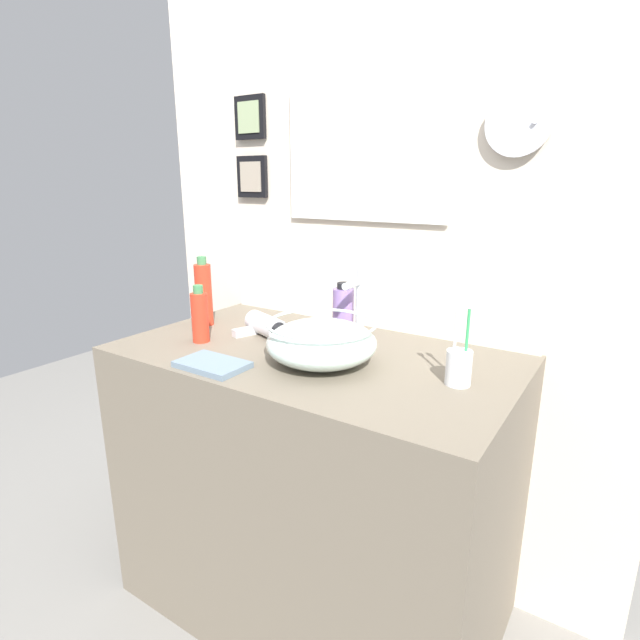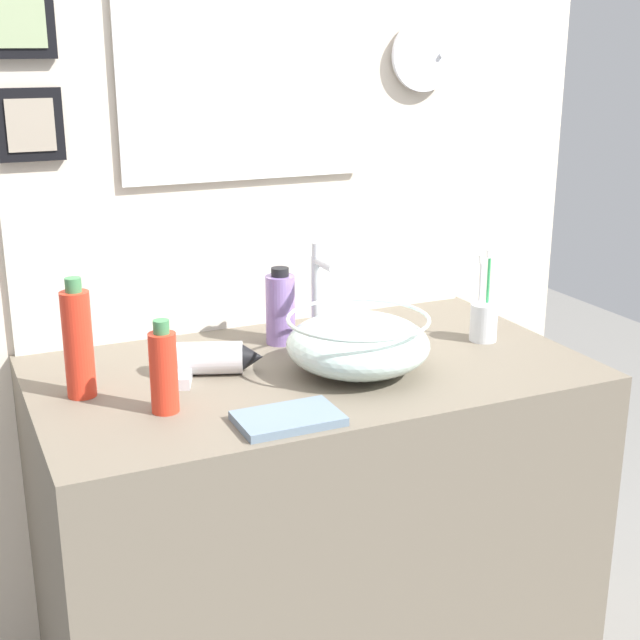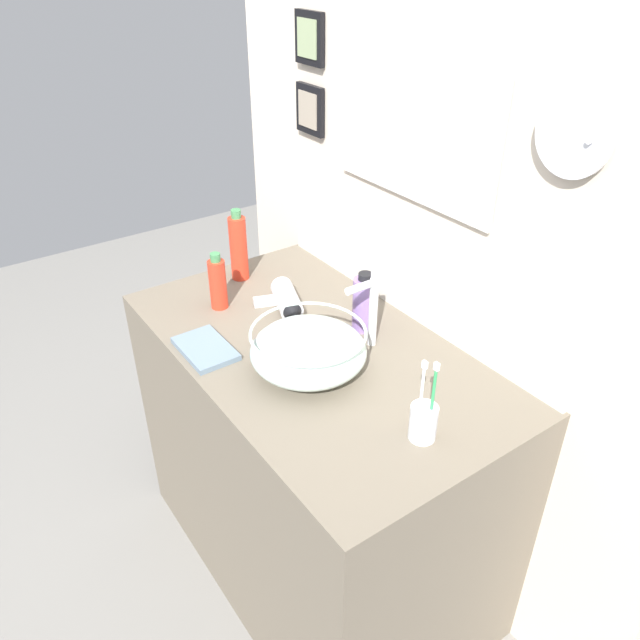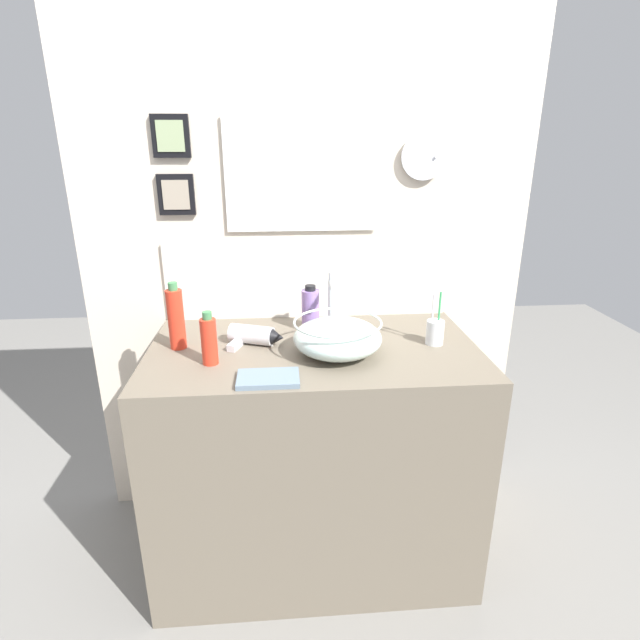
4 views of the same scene
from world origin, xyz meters
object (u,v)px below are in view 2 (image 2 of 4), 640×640
at_px(faucet, 318,288).
at_px(hand_towel, 288,418).
at_px(spray_bottle, 164,371).
at_px(hair_drier, 211,359).
at_px(soap_dispenser, 78,343).
at_px(lotion_bottle, 279,308).
at_px(glass_bowl_sink, 358,343).
at_px(toothbrush_cup, 484,321).

distance_m(faucet, hand_towel, 0.47).
height_order(spray_bottle, hand_towel, spray_bottle).
distance_m(hair_drier, soap_dispenser, 0.28).
bearing_deg(hand_towel, lotion_bottle, 70.38).
xyz_separation_m(glass_bowl_sink, spray_bottle, (-0.42, -0.04, 0.02)).
distance_m(faucet, soap_dispenser, 0.56).
relative_size(hair_drier, toothbrush_cup, 0.99).
distance_m(toothbrush_cup, spray_bottle, 0.79).
height_order(faucet, soap_dispenser, soap_dispenser).
relative_size(faucet, soap_dispenser, 0.99).
relative_size(toothbrush_cup, spray_bottle, 1.18).
bearing_deg(faucet, glass_bowl_sink, -90.00).
bearing_deg(hand_towel, toothbrush_cup, 22.82).
bearing_deg(hair_drier, spray_bottle, -131.89).
relative_size(toothbrush_cup, hand_towel, 1.12).
distance_m(hair_drier, toothbrush_cup, 0.65).
distance_m(faucet, hair_drier, 0.31).
height_order(faucet, toothbrush_cup, faucet).
bearing_deg(lotion_bottle, hand_towel, -109.62).
xyz_separation_m(soap_dispenser, spray_bottle, (0.13, -0.14, -0.03)).
height_order(soap_dispenser, hand_towel, soap_dispenser).
bearing_deg(faucet, lotion_bottle, 152.79).
xyz_separation_m(glass_bowl_sink, hand_towel, (-0.23, -0.18, -0.06)).
height_order(faucet, spray_bottle, faucet).
xyz_separation_m(glass_bowl_sink, toothbrush_cup, (0.36, 0.07, -0.02)).
relative_size(glass_bowl_sink, soap_dispenser, 1.26).
distance_m(spray_bottle, hand_towel, 0.25).
relative_size(glass_bowl_sink, toothbrush_cup, 1.42).
bearing_deg(toothbrush_cup, spray_bottle, -172.26).
height_order(glass_bowl_sink, faucet, faucet).
xyz_separation_m(glass_bowl_sink, lotion_bottle, (-0.08, 0.24, 0.02)).
height_order(spray_bottle, lotion_bottle, spray_bottle).
bearing_deg(hair_drier, soap_dispenser, -177.72).
distance_m(lotion_bottle, hand_towel, 0.46).
bearing_deg(toothbrush_cup, glass_bowl_sink, -169.51).
bearing_deg(spray_bottle, hair_drier, 48.11).
xyz_separation_m(hair_drier, soap_dispenser, (-0.27, -0.01, 0.08)).
xyz_separation_m(toothbrush_cup, spray_bottle, (-0.78, -0.11, 0.03)).
relative_size(glass_bowl_sink, hand_towel, 1.59).
height_order(glass_bowl_sink, soap_dispenser, soap_dispenser).
bearing_deg(faucet, hand_towel, -121.23).
bearing_deg(soap_dispenser, faucet, 10.06).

